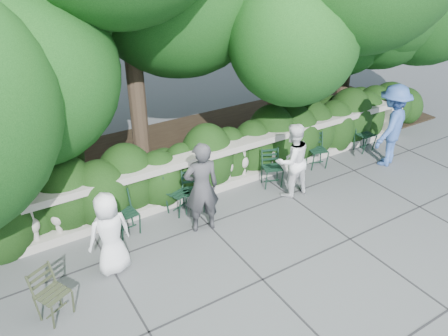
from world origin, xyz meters
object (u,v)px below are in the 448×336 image
chair_e (318,169)px  chair_weathered (65,320)px  chair_a (132,237)px  chair_c (185,214)px  person_woman_grey (202,188)px  chair_f (367,152)px  person_casual_man (292,160)px  person_older_blue (391,126)px  chair_b (195,214)px  person_businessman (110,234)px  chair_d (273,188)px

chair_e → chair_weathered: (-6.28, -1.43, 0.00)m
chair_e → chair_a: bearing=-162.1°
chair_c → person_woman_grey: size_ratio=0.47×
chair_f → person_casual_man: size_ratio=0.52×
chair_c → chair_f: (5.21, -0.03, 0.00)m
chair_a → chair_weathered: bearing=-145.1°
chair_f → person_older_blue: (-0.09, -0.60, 0.98)m
chair_c → person_casual_man: person_casual_man is taller
chair_b → chair_e: size_ratio=1.00×
chair_b → chair_c: size_ratio=1.00×
person_businessman → chair_c: bearing=-160.9°
person_businessman → person_casual_man: bearing=178.8°
chair_weathered → chair_a: bearing=14.4°
chair_e → person_older_blue: bearing=-3.7°
chair_b → person_woman_grey: bearing=-84.8°
chair_e → chair_weathered: bearing=-150.4°
chair_e → person_woman_grey: person_woman_grey is taller
chair_c → chair_e: (3.54, -0.04, 0.00)m
chair_weathered → person_casual_man: (5.02, 0.97, 0.81)m
chair_c → person_older_blue: size_ratio=0.43×
person_businessman → person_woman_grey: bearing=-178.9°
person_woman_grey → chair_e: bearing=-159.3°
person_casual_man → person_businessman: bearing=6.6°
chair_d → chair_f: size_ratio=1.00×
person_casual_man → person_older_blue: bearing=179.7°
person_businessman → person_casual_man: 4.02m
chair_weathered → person_casual_man: 5.17m
chair_b → person_woman_grey: (-0.10, -0.49, 0.90)m
chair_e → chair_weathered: 6.45m
chair_weathered → chair_d: bearing=-11.1°
chair_a → chair_weathered: (-1.56, -1.34, 0.00)m
chair_e → chair_f: same height
chair_c → person_businessman: (-1.74, -0.80, 0.73)m
chair_c → person_woman_grey: bearing=-104.1°
chair_b → chair_weathered: bearing=-137.5°
chair_d → chair_a: bearing=-161.1°
chair_a → chair_c: same height
chair_e → person_older_blue: size_ratio=0.43×
person_woman_grey → person_older_blue: size_ratio=0.91×
chair_c → chair_weathered: size_ratio=1.00×
chair_f → chair_b: bearing=179.9°
person_woman_grey → person_older_blue: bearing=-168.7°
chair_b → chair_weathered: 3.23m
chair_a → person_older_blue: bearing=-10.2°
chair_b → chair_d: same height
chair_a → person_casual_man: 3.57m
chair_a → chair_d: 3.28m
chair_d → person_woman_grey: person_woman_grey is taller
person_casual_man → chair_c: bearing=-10.0°
chair_weathered → person_older_blue: bearing=-20.1°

